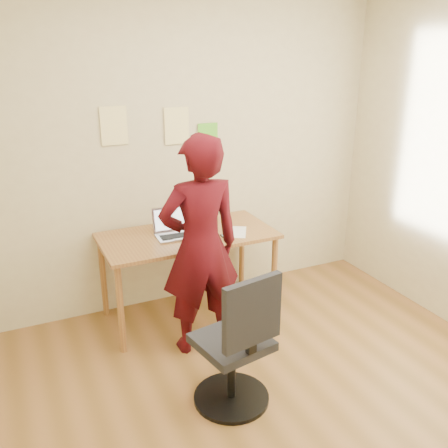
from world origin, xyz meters
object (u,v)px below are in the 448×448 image
desk (188,244)px  office_chair (237,351)px  laptop (173,230)px  person (200,247)px  phone (226,237)px

desk → office_chair: 1.22m
laptop → person: 0.50m
desk → office_chair: (-0.13, -1.19, -0.25)m
desk → laptop: size_ratio=4.56×
person → office_chair: bearing=88.0°
desk → person: person is taller
office_chair → person: 0.83m
phone → office_chair: size_ratio=0.12×
desk → phone: bearing=-38.1°
office_chair → laptop: bearing=78.6°
desk → phone: phone is taller
laptop → desk: bearing=-8.5°
phone → person: size_ratio=0.07×
office_chair → person: size_ratio=0.58×
laptop → office_chair: (-0.02, -1.21, -0.38)m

